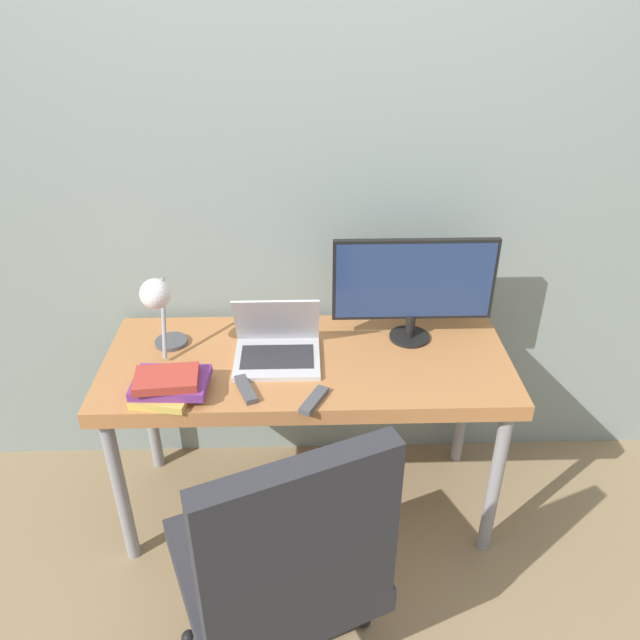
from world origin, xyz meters
TOP-DOWN VIEW (x-y plane):
  - ground_plane at (0.00, 0.00)m, footprint 12.00×12.00m
  - wall_back at (0.00, 0.69)m, footprint 8.00×0.05m
  - desk at (0.00, 0.31)m, footprint 1.50×0.62m
  - laptop at (-0.11, 0.32)m, footprint 0.31×0.26m
  - monitor at (0.40, 0.44)m, footprint 0.60×0.16m
  - desk_lamp at (-0.52, 0.32)m, footprint 0.12×0.24m
  - office_chair at (-0.07, -0.47)m, footprint 0.69×0.68m
  - book_stack at (-0.47, 0.10)m, footprint 0.26×0.22m
  - tv_remote at (-0.21, 0.11)m, footprint 0.09×0.16m
  - media_remote at (0.02, 0.04)m, footprint 0.10×0.15m
  - game_controller at (-0.49, 0.15)m, footprint 0.14×0.10m

SIDE VIEW (x-z plane):
  - ground_plane at x=0.00m, z-range 0.00..0.00m
  - office_chair at x=-0.07m, z-range 0.06..1.13m
  - desk at x=0.00m, z-range 0.30..1.05m
  - tv_remote at x=-0.21m, z-range 0.75..0.77m
  - media_remote at x=0.02m, z-range 0.75..0.77m
  - game_controller at x=-0.49m, z-range 0.75..0.79m
  - book_stack at x=-0.47m, z-range 0.74..0.83m
  - laptop at x=-0.11m, z-range 0.67..0.92m
  - desk_lamp at x=-0.52m, z-range 0.81..1.15m
  - monitor at x=0.40m, z-range 0.77..1.19m
  - wall_back at x=0.00m, z-range 0.00..2.60m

